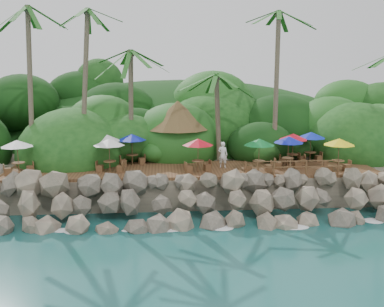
{
  "coord_description": "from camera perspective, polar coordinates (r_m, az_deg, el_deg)",
  "views": [
    {
      "loc": [
        -2.14,
        -23.64,
        9.19
      ],
      "look_at": [
        0.0,
        6.0,
        3.4
      ],
      "focal_mm": 40.02,
      "sensor_mm": 36.0,
      "label": 1
    }
  ],
  "objects": [
    {
      "name": "seawall",
      "position": [
        26.96,
        0.62,
        -6.33
      ],
      "size": [
        29.0,
        4.0,
        2.3
      ],
      "primitive_type": null,
      "color": "gray",
      "rests_on": "ground"
    },
    {
      "name": "waiter",
      "position": [
        30.71,
        4.13,
        -0.17
      ],
      "size": [
        0.81,
        0.67,
        1.89
      ],
      "primitive_type": "imported",
      "rotation": [
        0.0,
        0.0,
        2.77
      ],
      "color": "white",
      "rests_on": "terrace"
    },
    {
      "name": "palapa",
      "position": [
        33.35,
        -1.9,
        5.16
      ],
      "size": [
        4.96,
        4.96,
        4.6
      ],
      "color": "brown",
      "rests_on": "ground"
    },
    {
      "name": "terrace",
      "position": [
        30.53,
        0.0,
        -2.21
      ],
      "size": [
        26.0,
        5.0,
        0.2
      ],
      "primitive_type": "cube",
      "color": "brown",
      "rests_on": "land_base"
    },
    {
      "name": "ground",
      "position": [
        25.46,
        0.99,
        -10.14
      ],
      "size": [
        140.0,
        140.0,
        0.0
      ],
      "primitive_type": "plane",
      "color": "#19514F",
      "rests_on": "ground"
    },
    {
      "name": "palms",
      "position": [
        32.51,
        -0.16,
        15.58
      ],
      "size": [
        33.33,
        6.53,
        12.65
      ],
      "color": "brown",
      "rests_on": "ground"
    },
    {
      "name": "jungle_foliage",
      "position": [
        39.78,
        -0.93,
        -2.34
      ],
      "size": [
        44.0,
        16.0,
        12.0
      ],
      "primitive_type": null,
      "color": "#143811",
      "rests_on": "ground"
    },
    {
      "name": "jungle_hill",
      "position": [
        48.08,
        -1.5,
        -0.0
      ],
      "size": [
        44.8,
        28.0,
        15.4
      ],
      "primitive_type": "ellipsoid",
      "color": "#143811",
      "rests_on": "ground"
    },
    {
      "name": "railing",
      "position": [
        29.45,
        13.98,
        -1.63
      ],
      "size": [
        6.1,
        0.1,
        1.0
      ],
      "color": "brown",
      "rests_on": "terrace"
    },
    {
      "name": "land_base",
      "position": [
        40.53,
        -1.02,
        -0.57
      ],
      "size": [
        32.0,
        25.2,
        2.1
      ],
      "primitive_type": "cube",
      "color": "gray",
      "rests_on": "ground"
    },
    {
      "name": "dining_clusters",
      "position": [
        30.26,
        0.03,
        1.58
      ],
      "size": [
        23.93,
        5.34,
        2.32
      ],
      "color": "brown",
      "rests_on": "terrace"
    },
    {
      "name": "foam_line",
      "position": [
        25.72,
        0.93,
        -9.84
      ],
      "size": [
        25.2,
        0.8,
        0.06
      ],
      "color": "white",
      "rests_on": "ground"
    }
  ]
}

